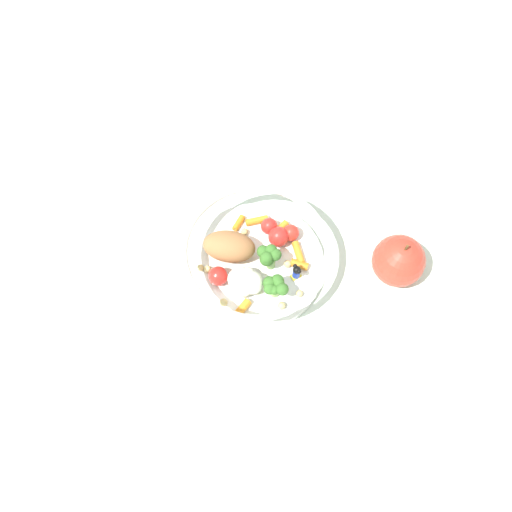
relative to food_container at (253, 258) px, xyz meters
name	(u,v)px	position (x,y,z in m)	size (l,w,h in m)	color
ground_plane	(266,270)	(0.02, -0.01, -0.03)	(2.40, 2.40, 0.00)	silver
food_container	(253,258)	(0.00, 0.00, 0.00)	(0.22, 0.22, 0.06)	white
loose_apple	(399,261)	(0.19, -0.09, 0.01)	(0.08, 0.08, 0.09)	#BC3828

